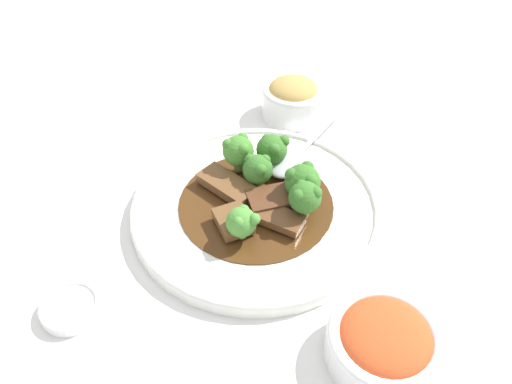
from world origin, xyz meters
TOP-DOWN VIEW (x-y plane):
  - ground_plane at (0.00, 0.00)m, footprint 4.00×4.00m
  - main_plate at (0.00, 0.00)m, footprint 0.30×0.30m
  - beef_strip_0 at (0.04, -0.02)m, footprint 0.06×0.04m
  - beef_strip_1 at (0.02, -0.00)m, footprint 0.06×0.06m
  - beef_strip_2 at (-0.01, -0.04)m, footprint 0.06×0.06m
  - beef_strip_3 at (-0.04, 0.01)m, footprint 0.08×0.06m
  - broccoli_floret_0 at (0.06, -0.01)m, footprint 0.04×0.04m
  - broccoli_floret_1 at (0.00, 0.07)m, footprint 0.04×0.04m
  - broccoli_floret_2 at (-0.04, 0.05)m, footprint 0.04×0.04m
  - broccoli_floret_3 at (0.00, -0.06)m, footprint 0.03×0.03m
  - broccoli_floret_4 at (-0.01, 0.03)m, footprint 0.04×0.04m
  - broccoli_floret_5 at (0.05, 0.02)m, footprint 0.04×0.04m
  - serving_spoon at (0.03, 0.08)m, footprint 0.08×0.20m
  - side_bowl_kimchi at (0.16, -0.15)m, footprint 0.10×0.10m
  - side_bowl_appetizer at (-0.01, 0.21)m, footprint 0.09×0.09m
  - sauce_dish at (-0.14, -0.19)m, footprint 0.06×0.06m

SIDE VIEW (x-z plane):
  - ground_plane at x=0.00m, z-range 0.00..0.00m
  - sauce_dish at x=-0.14m, z-range 0.00..0.01m
  - main_plate at x=0.00m, z-range 0.00..0.02m
  - side_bowl_kimchi at x=0.16m, z-range 0.00..0.05m
  - beef_strip_0 at x=0.04m, z-range 0.02..0.03m
  - beef_strip_3 at x=-0.04m, z-range 0.02..0.03m
  - serving_spoon at x=0.03m, z-range 0.02..0.03m
  - beef_strip_2 at x=-0.01m, z-range 0.02..0.03m
  - beef_strip_1 at x=0.02m, z-range 0.02..0.03m
  - side_bowl_appetizer at x=-0.01m, z-range 0.00..0.06m
  - broccoli_floret_3 at x=0.00m, z-range 0.02..0.06m
  - broccoli_floret_4 at x=-0.01m, z-range 0.02..0.06m
  - broccoli_floret_1 at x=0.00m, z-range 0.02..0.07m
  - broccoli_floret_5 at x=0.05m, z-range 0.02..0.07m
  - broccoli_floret_0 at x=0.06m, z-range 0.02..0.07m
  - broccoli_floret_2 at x=-0.04m, z-range 0.02..0.07m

